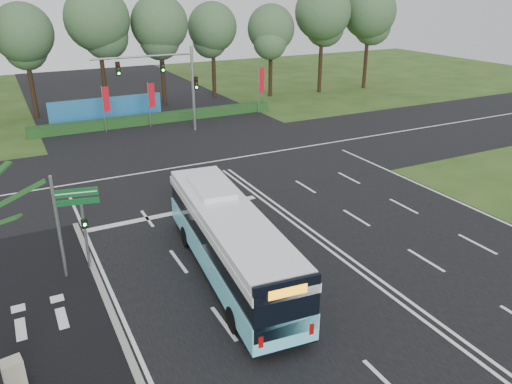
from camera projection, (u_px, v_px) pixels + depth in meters
ground at (304, 231)px, 25.08m from camera, size 120.00×120.00×0.00m
road_main at (304, 231)px, 25.07m from camera, size 20.00×120.00×0.04m
road_cross at (212, 162)px, 34.93m from camera, size 120.00×14.00×0.05m
bike_path at (45, 340)px, 17.30m from camera, size 5.00×18.00×0.06m
kerb_strip at (114, 320)px, 18.31m from camera, size 0.25×18.00×0.12m
city_bus at (230, 241)px, 20.65m from camera, size 3.48×11.53×3.26m
pedestrian_signal at (85, 232)px, 21.04m from camera, size 0.27×0.41×3.29m
street_sign at (66, 215)px, 20.16m from camera, size 1.76×0.44×4.58m
utility_cabinet at (14, 374)px, 15.14m from camera, size 0.68×0.60×1.01m
banner_flag_left at (106, 102)px, 41.23m from camera, size 0.58×0.09×3.92m
banner_flag_mid at (151, 98)px, 42.71m from camera, size 0.58×0.14×3.92m
banner_flag_right at (261, 83)px, 47.52m from camera, size 0.65×0.14×4.44m
traffic_light_gantry at (172, 77)px, 40.23m from camera, size 8.41×0.28×7.00m
hedge at (158, 118)px, 45.05m from camera, size 22.00×1.20×0.80m
blue_hoarding at (107, 110)px, 45.15m from camera, size 10.00×0.30×2.20m
eucalyptus_row at (161, 21)px, 48.42m from camera, size 54.58×8.91×12.16m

